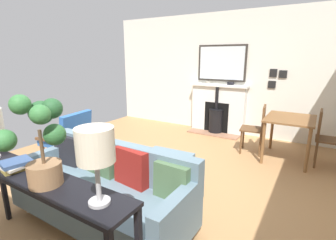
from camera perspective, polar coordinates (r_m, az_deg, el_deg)
The scene contains 17 objects.
ground_plane at distance 3.68m, azimuth -6.27°, elevation -13.38°, with size 5.88×5.42×0.01m, color #A87A4C.
wall_left at distance 5.87m, azimuth 11.44°, elevation 10.31°, with size 0.12×5.42×2.63m, color silver.
fireplace at distance 5.77m, azimuth 11.28°, elevation 2.02°, with size 0.52×1.30×1.11m.
mirror_over_mantel at distance 5.74m, azimuth 12.18°, elevation 12.62°, with size 0.04×1.09×0.78m.
mantel_bowl_near at distance 5.78m, azimuth 9.08°, elevation 8.54°, with size 0.12×0.12×0.05m.
mantel_bowl_far at distance 5.60m, azimuth 14.14°, elevation 8.15°, with size 0.15×0.15×0.06m.
sofa at distance 2.79m, azimuth -14.29°, elevation -15.08°, with size 0.79×1.96×0.79m.
ottoman at distance 3.44m, azimuth -0.60°, elevation -10.61°, with size 0.57×0.67×0.41m.
armchair_accent at distance 4.25m, azimuth -21.57°, elevation -3.27°, with size 0.75×0.68×0.87m.
console_table at distance 2.27m, azimuth -27.63°, elevation -13.71°, with size 0.32×1.84×0.80m.
table_lamp_far_end at distance 1.56m, azimuth -16.29°, elevation -6.11°, with size 0.23×0.23×0.50m.
potted_plant at distance 1.95m, azimuth -27.24°, elevation -3.49°, with size 0.47×0.36×0.66m.
book_stack at distance 2.42m, azimuth -31.29°, elevation -8.74°, with size 0.27×0.23×0.08m.
dining_table at distance 4.57m, azimuth 26.10°, elevation -0.84°, with size 0.90×0.74×0.73m.
dining_chair_near_fireplace at distance 4.67m, azimuth 19.84°, elevation -1.19°, with size 0.45×0.45×0.88m.
dining_chair_by_back_wall at distance 4.58m, azimuth 32.21°, elevation -2.74°, with size 0.40×0.40×0.90m.
photo_gallery_row at distance 5.49m, azimuth 23.50°, elevation 8.97°, with size 0.02×0.33×0.39m.
Camera 1 is at (2.55, 2.02, 1.70)m, focal length 26.61 mm.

